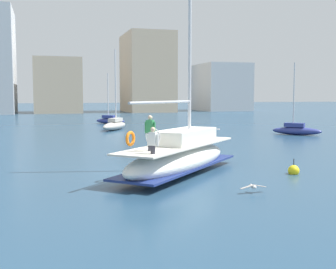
{
  "coord_description": "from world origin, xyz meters",
  "views": [
    {
      "loc": [
        -5.29,
        -21.01,
        3.92
      ],
      "look_at": [
        1.2,
        1.41,
        1.8
      ],
      "focal_mm": 46.48,
      "sensor_mm": 36.0,
      "label": 1
    }
  ],
  "objects_px": {
    "main_sailboat": "(180,156)",
    "seagull": "(253,187)",
    "mooring_buoy": "(294,171)",
    "moored_cutter_left": "(110,120)",
    "moored_sloop_near": "(115,125)",
    "moored_cutter_right": "(296,130)"
  },
  "relations": [
    {
      "from": "main_sailboat",
      "to": "seagull",
      "type": "xyz_separation_m",
      "value": [
        1.53,
        -4.92,
        -0.66
      ]
    },
    {
      "from": "mooring_buoy",
      "to": "moored_cutter_left",
      "type": "bearing_deg",
      "value": 94.47
    },
    {
      "from": "seagull",
      "to": "mooring_buoy",
      "type": "height_order",
      "value": "mooring_buoy"
    },
    {
      "from": "mooring_buoy",
      "to": "main_sailboat",
      "type": "bearing_deg",
      "value": 162.76
    },
    {
      "from": "moored_cutter_left",
      "to": "seagull",
      "type": "xyz_separation_m",
      "value": [
        -0.77,
        -43.24,
        -0.27
      ]
    },
    {
      "from": "moored_sloop_near",
      "to": "seagull",
      "type": "distance_m",
      "value": 32.91
    },
    {
      "from": "seagull",
      "to": "main_sailboat",
      "type": "bearing_deg",
      "value": 107.3
    },
    {
      "from": "moored_cutter_right",
      "to": "mooring_buoy",
      "type": "xyz_separation_m",
      "value": [
        -12.09,
        -18.71,
        -0.36
      ]
    },
    {
      "from": "main_sailboat",
      "to": "seagull",
      "type": "bearing_deg",
      "value": -72.7
    },
    {
      "from": "main_sailboat",
      "to": "moored_cutter_right",
      "type": "distance_m",
      "value": 24.43
    },
    {
      "from": "seagull",
      "to": "mooring_buoy",
      "type": "bearing_deg",
      "value": 39.75
    },
    {
      "from": "main_sailboat",
      "to": "moored_sloop_near",
      "type": "height_order",
      "value": "main_sailboat"
    },
    {
      "from": "moored_cutter_right",
      "to": "seagull",
      "type": "relative_size",
      "value": 6.16
    },
    {
      "from": "moored_cutter_left",
      "to": "seagull",
      "type": "relative_size",
      "value": 5.98
    },
    {
      "from": "moored_cutter_right",
      "to": "seagull",
      "type": "height_order",
      "value": "moored_cutter_right"
    },
    {
      "from": "moored_sloop_near",
      "to": "moored_cutter_right",
      "type": "bearing_deg",
      "value": -33.97
    },
    {
      "from": "main_sailboat",
      "to": "moored_cutter_right",
      "type": "relative_size",
      "value": 1.9
    },
    {
      "from": "moored_sloop_near",
      "to": "mooring_buoy",
      "type": "height_order",
      "value": "moored_sloop_near"
    },
    {
      "from": "moored_sloop_near",
      "to": "mooring_buoy",
      "type": "bearing_deg",
      "value": -81.97
    },
    {
      "from": "seagull",
      "to": "moored_cutter_right",
      "type": "bearing_deg",
      "value": 53.94
    },
    {
      "from": "moored_cutter_left",
      "to": "seagull",
      "type": "bearing_deg",
      "value": -91.01
    },
    {
      "from": "main_sailboat",
      "to": "moored_sloop_near",
      "type": "distance_m",
      "value": 28.02
    }
  ]
}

